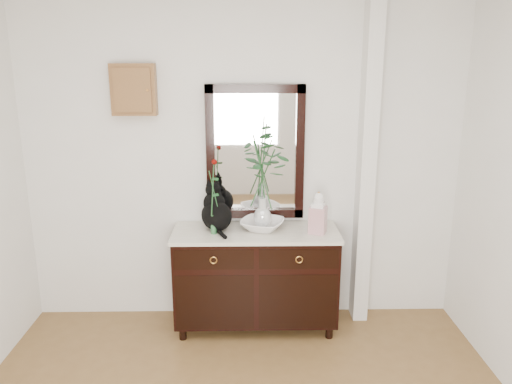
{
  "coord_description": "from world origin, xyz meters",
  "views": [
    {
      "loc": [
        0.03,
        -2.04,
        2.19
      ],
      "look_at": [
        0.1,
        1.63,
        1.2
      ],
      "focal_mm": 35.0,
      "sensor_mm": 36.0,
      "label": 1
    }
  ],
  "objects_px": {
    "ginger_jar": "(318,212)",
    "cat": "(216,206)",
    "sideboard": "(256,274)",
    "lotus_bowl": "(262,225)"
  },
  "relations": [
    {
      "from": "ginger_jar",
      "to": "lotus_bowl",
      "type": "bearing_deg",
      "value": 169.35
    },
    {
      "from": "sideboard",
      "to": "ginger_jar",
      "type": "relative_size",
      "value": 3.92
    },
    {
      "from": "lotus_bowl",
      "to": "sideboard",
      "type": "bearing_deg",
      "value": -150.1
    },
    {
      "from": "lotus_bowl",
      "to": "ginger_jar",
      "type": "xyz_separation_m",
      "value": [
        0.43,
        -0.08,
        0.13
      ]
    },
    {
      "from": "sideboard",
      "to": "cat",
      "type": "bearing_deg",
      "value": 171.02
    },
    {
      "from": "cat",
      "to": "ginger_jar",
      "type": "xyz_separation_m",
      "value": [
        0.8,
        -0.1,
        -0.02
      ]
    },
    {
      "from": "ginger_jar",
      "to": "cat",
      "type": "bearing_deg",
      "value": 172.88
    },
    {
      "from": "cat",
      "to": "sideboard",
      "type": "bearing_deg",
      "value": -32.18
    },
    {
      "from": "sideboard",
      "to": "cat",
      "type": "relative_size",
      "value": 3.46
    },
    {
      "from": "sideboard",
      "to": "ginger_jar",
      "type": "height_order",
      "value": "ginger_jar"
    }
  ]
}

